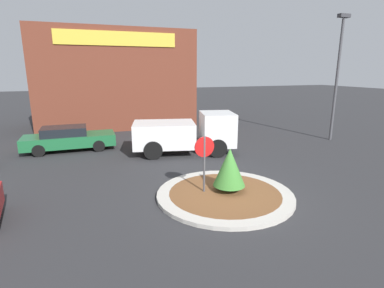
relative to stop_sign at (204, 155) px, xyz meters
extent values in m
plane|color=#2D2D30|center=(0.61, -0.35, -1.42)|extent=(120.00, 120.00, 0.00)
cylinder|color=#BCB7AD|center=(0.61, -0.35, -1.35)|extent=(4.58, 4.58, 0.13)
cylinder|color=brown|center=(0.61, -0.35, -1.35)|extent=(3.76, 3.76, 0.13)
cylinder|color=#4C4C51|center=(0.00, 0.00, -0.39)|extent=(0.07, 0.07, 2.05)
cylinder|color=#B71414|center=(0.00, 0.00, 0.27)|extent=(0.69, 0.03, 0.69)
cylinder|color=brown|center=(0.83, -0.22, -1.19)|extent=(0.08, 0.08, 0.19)
cone|color=#3D7F33|center=(0.83, -0.22, -0.44)|extent=(1.08, 1.08, 1.30)
cube|color=white|center=(2.71, 4.87, -0.19)|extent=(2.03, 2.34, 1.64)
cube|color=white|center=(0.08, 5.50, -0.41)|extent=(3.42, 2.77, 1.20)
cube|color=black|center=(3.26, 4.73, 0.10)|extent=(0.46, 1.76, 0.58)
cylinder|color=black|center=(2.80, 5.85, -0.97)|extent=(0.93, 0.44, 0.90)
cylinder|color=black|center=(2.34, 3.95, -0.97)|extent=(0.93, 0.44, 0.90)
cylinder|color=black|center=(-0.23, 6.58, -0.97)|extent=(0.93, 0.44, 0.90)
cylinder|color=black|center=(-0.69, 4.68, -0.97)|extent=(0.93, 0.44, 0.90)
cube|color=brown|center=(-1.19, 14.97, 2.04)|extent=(10.98, 6.00, 6.91)
cube|color=gold|center=(-1.19, 11.94, 4.69)|extent=(7.68, 0.08, 0.90)
cube|color=#1E6638|center=(-4.43, 7.83, -0.87)|extent=(4.57, 1.74, 0.58)
cube|color=black|center=(-4.66, 7.83, -0.36)|extent=(2.20, 1.52, 0.43)
cylinder|color=black|center=(-3.01, 8.61, -1.11)|extent=(0.60, 0.19, 0.60)
cylinder|color=black|center=(-3.02, 7.03, -1.11)|extent=(0.60, 0.19, 0.60)
cylinder|color=black|center=(-5.84, 8.63, -1.11)|extent=(0.60, 0.19, 0.60)
cylinder|color=black|center=(-5.85, 7.05, -1.11)|extent=(0.60, 0.19, 0.60)
cylinder|color=#4C4C51|center=(10.40, 5.06, 2.04)|extent=(0.16, 0.16, 6.91)
cube|color=#38383D|center=(10.40, 5.06, 5.65)|extent=(0.70, 0.30, 0.20)
camera|label=1|loc=(-3.64, -8.78, 2.73)|focal=28.00mm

